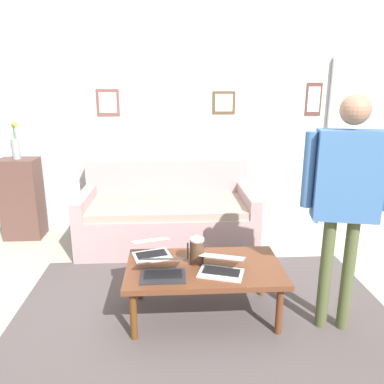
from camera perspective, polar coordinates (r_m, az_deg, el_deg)
name	(u,v)px	position (r m, az deg, el deg)	size (l,w,h in m)	color
ground_plane	(194,329)	(2.94, 0.33, -20.01)	(7.68, 7.68, 0.00)	#A7A597
area_rug	(205,322)	(3.01, 1.95, -19.03)	(2.94, 2.13, 0.01)	#4F4647
back_wall	(183,118)	(4.60, -1.39, 11.12)	(7.04, 0.11, 2.70)	silver
interior_door	(358,145)	(5.10, 23.85, 6.57)	(0.82, 0.09, 2.05)	white
couch	(168,217)	(4.24, -3.67, -3.80)	(1.89, 0.94, 0.88)	#AA898B
coffee_table	(204,271)	(2.90, 1.84, -11.87)	(1.17, 0.67, 0.42)	brown
laptop_left	(222,267)	(2.78, 4.49, -11.30)	(0.38, 0.35, 0.14)	silver
laptop_center	(151,250)	(3.05, -6.21, -8.75)	(0.35, 0.35, 0.14)	silver
laptop_right	(163,270)	(2.74, -4.41, -11.70)	(0.32, 0.28, 0.15)	#28282D
french_press	(197,251)	(2.88, 0.73, -8.89)	(0.13, 0.11, 0.23)	#4C3323
side_shelf	(22,199)	(4.78, -24.33, -0.92)	(0.42, 0.32, 0.93)	brown
flower_vase	(15,144)	(4.65, -25.19, 6.64)	(0.10, 0.09, 0.42)	#90949B
person_standing	(346,187)	(2.71, 22.36, 0.72)	(0.59, 0.27, 1.67)	#4B5330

